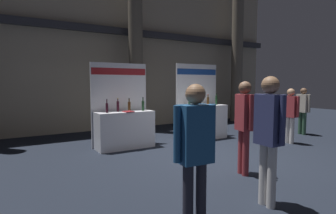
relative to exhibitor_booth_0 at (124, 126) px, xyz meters
The scene contains 9 objects.
ground_plane 2.56m from the exhibitor_booth_0, 55.81° to the right, with size 28.81×28.81×0.00m, color black.
hall_colonnade 4.25m from the exhibitor_booth_0, 65.06° to the left, with size 14.41×1.29×6.61m.
exhibitor_booth_0 is the anchor object (origin of this frame).
exhibitor_booth_1 2.58m from the exhibitor_booth_0, ahead, with size 1.57×0.66×2.34m.
visitor_0 4.40m from the exhibitor_booth_0, 85.14° to the right, with size 0.26×0.51×1.83m.
visitor_1 4.73m from the exhibitor_booth_0, 25.22° to the right, with size 0.26×0.52×1.59m.
visitor_2 6.06m from the exhibitor_booth_0, 13.06° to the right, with size 0.30×0.58×1.58m.
visitor_4 4.50m from the exhibitor_booth_0, 102.01° to the right, with size 0.55×0.27×1.73m.
visitor_5 3.44m from the exhibitor_booth_0, 71.30° to the right, with size 0.28×0.46×1.77m.
Camera 1 is at (-4.18, -4.76, 1.74)m, focal length 29.22 mm.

